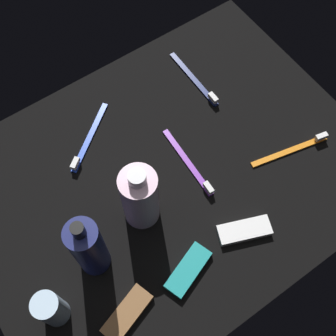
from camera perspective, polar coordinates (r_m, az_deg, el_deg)
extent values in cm
cube|color=black|center=(92.11, 0.00, -0.98)|extent=(84.00, 64.00, 1.20)
cylinder|color=navy|center=(78.43, -10.30, -10.24)|extent=(5.81, 5.81, 17.00)
cylinder|color=black|center=(69.11, -11.63, -7.98)|extent=(2.20, 2.20, 2.80)
cylinder|color=silver|center=(81.24, -3.67, -3.90)|extent=(7.04, 7.04, 15.48)
cylinder|color=silver|center=(73.14, -4.07, -1.30)|extent=(3.20, 3.20, 2.20)
cylinder|color=silver|center=(81.12, -14.98, -17.33)|extent=(4.74, 4.74, 10.07)
cube|color=navy|center=(104.20, 3.34, 11.59)|extent=(1.40, 18.01, 0.90)
cube|color=white|center=(100.02, 5.90, 9.09)|extent=(1.13, 2.61, 1.20)
cube|color=blue|center=(96.82, -10.14, 4.09)|extent=(15.08, 11.81, 0.90)
cube|color=white|center=(93.04, -12.01, 0.59)|extent=(2.74, 2.45, 1.20)
cube|color=purple|center=(92.41, 2.63, 0.78)|extent=(2.03, 18.04, 0.90)
cube|color=white|center=(89.05, 5.30, -2.57)|extent=(1.22, 2.65, 1.20)
cube|color=orange|center=(97.13, 15.53, 2.20)|extent=(17.84, 5.03, 0.90)
cube|color=white|center=(99.66, 19.34, 3.88)|extent=(2.78, 1.63, 1.20)
cube|color=white|center=(87.55, 9.90, -8.02)|extent=(11.14, 7.55, 1.50)
cube|color=brown|center=(83.15, -5.35, -18.39)|extent=(11.13, 7.02, 1.50)
cube|color=teal|center=(84.31, 2.64, -13.14)|extent=(11.14, 7.25, 1.50)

